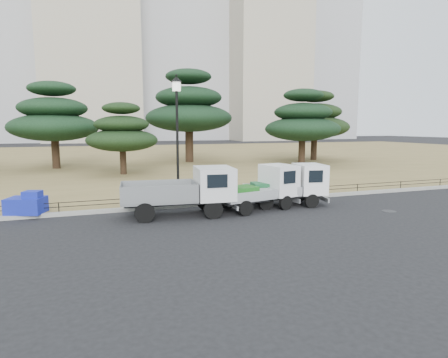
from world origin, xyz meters
name	(u,v)px	position (x,y,z in m)	size (l,w,h in m)	color
ground	(240,217)	(0.00, 0.00, 0.00)	(220.00, 220.00, 0.00)	black
lawn	(143,157)	(0.00, 30.60, 0.07)	(120.00, 56.00, 0.15)	olive
curb	(220,203)	(0.00, 2.60, 0.08)	(120.00, 0.25, 0.16)	gray
truck_large	(185,189)	(-2.04, 0.99, 1.10)	(4.70, 2.23, 1.98)	black
truck_kei_front	(263,188)	(1.53, 1.10, 0.96)	(3.88, 2.24, 1.93)	black
truck_kei_rear	(291,185)	(3.08, 1.34, 0.96)	(3.85, 2.07, 1.92)	black
street_lamp	(177,119)	(-1.92, 2.90, 4.01)	(0.51, 0.51, 5.71)	black
pipe_fence	(219,195)	(0.00, 2.75, 0.44)	(38.00, 0.04, 0.40)	black
tarp_pile	(27,204)	(-8.20, 2.91, 0.52)	(1.64, 1.40, 0.93)	#1725B2
manhole	(389,211)	(6.50, -1.20, 0.01)	(0.60, 0.60, 0.01)	#2D2D30
pine_west_near	(54,119)	(-8.51, 20.63, 4.31)	(7.21, 7.21, 7.21)	black
pine_center_left	(122,133)	(-3.46, 14.66, 3.19)	(5.18, 5.18, 5.27)	black
pine_center_right	(189,109)	(3.59, 22.62, 5.40)	(8.53, 8.53, 9.05)	black
pine_east_near	(303,121)	(12.55, 16.14, 4.12)	(6.81, 6.81, 6.88)	black
pine_east_far	(315,120)	(16.64, 20.50, 4.32)	(7.20, 7.20, 7.24)	black
tower_center_left	(89,26)	(-5.00, 85.00, 27.50)	(22.00, 20.00, 55.00)	#AAA08C
tower_east	(265,51)	(40.00, 82.00, 24.00)	(20.00, 18.00, 48.00)	#AAA08C
tower_far_east	(308,23)	(58.00, 90.00, 35.00)	(24.00, 20.00, 70.00)	#A0A0A5
radio_tower	(356,40)	(72.00, 85.00, 30.04)	(1.80, 1.80, 63.00)	#D83F33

